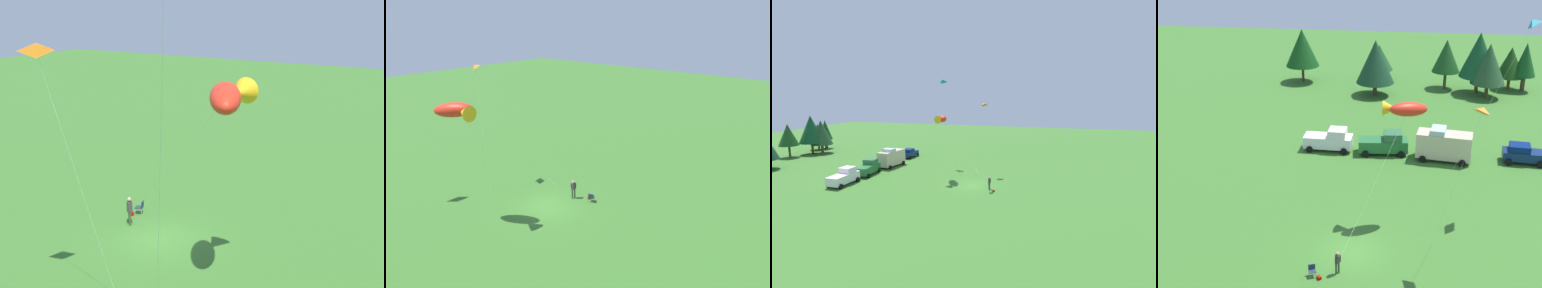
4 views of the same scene
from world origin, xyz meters
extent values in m
plane|color=#396E28|center=(0.00, 0.00, 0.00)|extent=(160.00, 160.00, 0.00)
cylinder|color=#394C2B|center=(-0.64, -2.50, 0.42)|extent=(0.14, 0.14, 0.85)
cylinder|color=#394C2B|center=(-0.80, -2.65, 0.42)|extent=(0.14, 0.14, 0.85)
cylinder|color=#403939|center=(-0.72, -2.57, 1.16)|extent=(0.48, 0.48, 0.62)
sphere|color=tan|center=(-0.72, -2.57, 1.62)|extent=(0.24, 0.24, 0.24)
cylinder|color=#403939|center=(-0.53, -2.48, 1.19)|extent=(0.13, 0.13, 0.55)
cylinder|color=#403939|center=(-0.82, -2.76, 1.19)|extent=(0.13, 0.13, 0.55)
cube|color=#203146|center=(-2.36, -3.12, 0.42)|extent=(0.62, 0.62, 0.04)
cube|color=#203146|center=(-2.44, -2.91, 0.62)|extent=(0.46, 0.21, 0.40)
cylinder|color=#A5A8AD|center=(-2.09, -3.24, 0.21)|extent=(0.03, 0.03, 0.42)
cylinder|color=#A5A8AD|center=(-2.48, -3.39, 0.21)|extent=(0.03, 0.03, 0.42)
cylinder|color=#A5A8AD|center=(-2.24, -2.84, 0.21)|extent=(0.03, 0.03, 0.42)
cylinder|color=#A5A8AD|center=(-2.63, -2.99, 0.21)|extent=(0.03, 0.03, 0.42)
cube|color=#9E0D05|center=(-1.86, -3.37, 0.11)|extent=(0.38, 0.38, 0.22)
cube|color=white|center=(-4.83, 18.12, 0.94)|extent=(5.05, 2.12, 1.20)
cube|color=white|center=(-3.83, 18.10, 1.94)|extent=(1.84, 1.88, 0.80)
cylinder|color=black|center=(-3.00, 19.17, 0.34)|extent=(0.69, 0.24, 0.68)
cylinder|color=black|center=(-3.05, 16.99, 0.34)|extent=(0.69, 0.24, 0.68)
cylinder|color=black|center=(-6.60, 19.25, 0.34)|extent=(0.69, 0.24, 0.68)
cylinder|color=black|center=(-6.65, 17.08, 0.34)|extent=(0.69, 0.24, 0.68)
cube|color=#266933|center=(0.90, 17.91, 0.94)|extent=(5.19, 2.53, 1.20)
cube|color=#2B643A|center=(1.90, 18.02, 1.94)|extent=(1.99, 2.02, 0.80)
cylinder|color=black|center=(2.57, 19.19, 0.34)|extent=(0.70, 0.29, 0.68)
cylinder|color=black|center=(2.81, 17.02, 0.34)|extent=(0.70, 0.29, 0.68)
cylinder|color=black|center=(-1.01, 18.80, 0.34)|extent=(0.70, 0.29, 0.68)
cylinder|color=black|center=(-0.77, 16.63, 0.34)|extent=(0.70, 0.29, 0.68)
cube|color=beige|center=(7.05, 17.10, 1.59)|extent=(5.64, 2.89, 2.50)
cube|color=silver|center=(6.40, 17.18, 3.09)|extent=(1.65, 2.19, 0.50)
cylinder|color=black|center=(4.96, 16.17, 0.34)|extent=(0.70, 0.31, 0.68)
cylinder|color=black|center=(5.28, 18.53, 0.34)|extent=(0.70, 0.31, 0.68)
cylinder|color=black|center=(8.82, 15.66, 0.34)|extent=(0.70, 0.31, 0.68)
cylinder|color=black|center=(9.13, 18.02, 0.34)|extent=(0.70, 0.31, 0.68)
cube|color=navy|center=(14.94, 17.43, 0.79)|extent=(4.33, 2.12, 0.90)
cube|color=navy|center=(14.43, 17.47, 1.56)|extent=(2.12, 1.80, 0.65)
cylinder|color=black|center=(13.35, 16.56, 0.34)|extent=(0.69, 0.27, 0.68)
cylinder|color=black|center=(13.50, 18.53, 0.34)|extent=(0.69, 0.27, 0.68)
cylinder|color=black|center=(16.37, 16.32, 0.34)|extent=(0.69, 0.27, 0.68)
cylinder|color=black|center=(16.52, 18.30, 0.34)|extent=(0.69, 0.27, 0.68)
cylinder|color=#4F3F2A|center=(7.91, 41.32, 1.22)|extent=(0.42, 0.42, 2.43)
cone|color=#19491B|center=(7.91, 41.32, 4.68)|extent=(3.88, 3.88, 4.49)
cylinder|color=brown|center=(12.12, 39.42, 1.23)|extent=(0.49, 0.49, 2.46)
cone|color=#114423|center=(12.12, 39.42, 5.44)|extent=(5.11, 5.11, 5.96)
cylinder|color=#4B3D22|center=(13.33, 37.91, 0.98)|extent=(0.51, 0.51, 1.96)
cone|color=#234728|center=(13.33, 37.91, 4.62)|extent=(4.59, 4.59, 5.32)
cylinder|color=#4F3D1A|center=(16.79, 42.01, 0.91)|extent=(0.44, 0.44, 1.83)
cone|color=#194013|center=(16.79, 42.01, 3.92)|extent=(3.88, 3.88, 4.18)
cylinder|color=#473B27|center=(18.62, 41.49, 1.09)|extent=(0.62, 0.62, 2.19)
cone|color=#14491E|center=(18.62, 41.49, 4.48)|extent=(3.06, 3.06, 4.59)
ellipsoid|color=red|center=(3.53, 5.87, 9.17)|extent=(3.47, 2.66, 1.39)
cone|color=yellow|center=(2.11, 5.87, 9.17)|extent=(1.10, 1.16, 1.16)
sphere|color=yellow|center=(4.40, 6.23, 9.30)|extent=(0.28, 0.28, 0.28)
cylinder|color=silver|center=(1.27, 1.63, 4.59)|extent=(4.54, 8.50, 9.18)
cylinder|color=#4C3823|center=(-1.00, -2.61, 0.00)|extent=(0.04, 0.04, 0.01)
pyramid|color=teal|center=(12.29, 9.07, 15.29)|extent=(1.51, 1.74, 0.91)
cylinder|color=silver|center=(8.53, 6.06, 7.54)|extent=(7.80, 5.92, 15.08)
cylinder|color=#4C3823|center=(4.64, 3.11, 0.00)|extent=(0.04, 0.04, 0.01)
pyramid|color=orange|center=(8.34, 0.41, 11.28)|extent=(1.20, 1.21, 0.65)
cylinder|color=silver|center=(7.01, 0.96, 5.57)|extent=(2.53, 1.27, 11.13)
cylinder|color=#4C3823|center=(5.75, 1.59, 0.00)|extent=(0.04, 0.04, 0.01)
camera|label=1|loc=(22.48, 15.73, 13.18)|focal=50.00mm
camera|label=2|loc=(-20.28, 20.51, 15.84)|focal=35.00mm
camera|label=3|loc=(-39.93, -10.62, 13.01)|focal=28.00mm
camera|label=4|loc=(4.03, -32.41, 22.73)|focal=50.00mm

